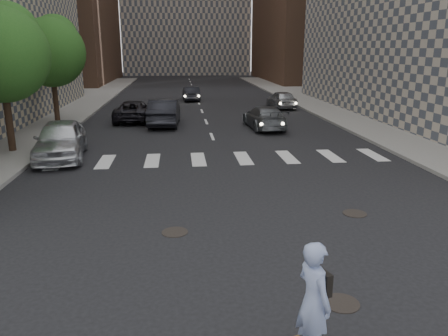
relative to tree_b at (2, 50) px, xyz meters
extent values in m
plane|color=black|center=(9.45, -11.14, -4.65)|extent=(160.00, 160.00, 0.00)
cube|color=gray|center=(23.95, 8.86, -4.57)|extent=(13.00, 80.00, 0.15)
cube|color=black|center=(20.65, 2.86, -2.65)|extent=(0.30, 18.00, 4.00)
cylinder|color=#382619|center=(-0.05, -0.14, -3.10)|extent=(0.32, 0.32, 2.80)
sphere|color=#194C19|center=(-0.05, -0.14, -0.20)|extent=(4.20, 4.20, 4.20)
sphere|color=#194C19|center=(0.15, 0.46, 0.70)|extent=(2.80, 2.80, 2.80)
cylinder|color=#382619|center=(-0.05, 7.86, -3.10)|extent=(0.32, 0.32, 2.80)
sphere|color=#194C19|center=(-0.05, 7.86, -0.20)|extent=(4.20, 4.20, 4.20)
sphere|color=#194C19|center=(0.15, 8.46, 0.70)|extent=(2.80, 2.80, 2.80)
cylinder|color=black|center=(10.65, -13.64, -4.64)|extent=(0.70, 0.70, 0.02)
cylinder|color=black|center=(7.45, -9.94, -4.64)|extent=(0.70, 0.70, 0.02)
cylinder|color=black|center=(12.75, -9.14, -4.64)|extent=(0.70, 0.70, 0.02)
imported|color=#9ABAE1|center=(9.58, -15.14, -3.57)|extent=(0.66, 0.82, 1.93)
cube|color=black|center=(9.76, -15.02, -3.33)|extent=(0.21, 0.34, 0.37)
imported|color=silver|center=(2.45, -1.30, -3.80)|extent=(2.56, 5.15, 1.69)
imported|color=black|center=(6.77, 6.84, -3.82)|extent=(2.03, 5.10, 1.65)
imported|color=#595D61|center=(12.80, 5.01, -3.96)|extent=(2.19, 4.82, 1.37)
imported|color=black|center=(4.69, 8.66, -3.97)|extent=(2.38, 4.94, 1.36)
imported|color=#ACAFB3|center=(15.95, 13.96, -3.94)|extent=(1.94, 4.24, 1.41)
imported|color=black|center=(8.85, 19.86, -4.00)|extent=(1.57, 3.98, 1.29)
camera|label=1|loc=(7.63, -20.75, 0.11)|focal=35.00mm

